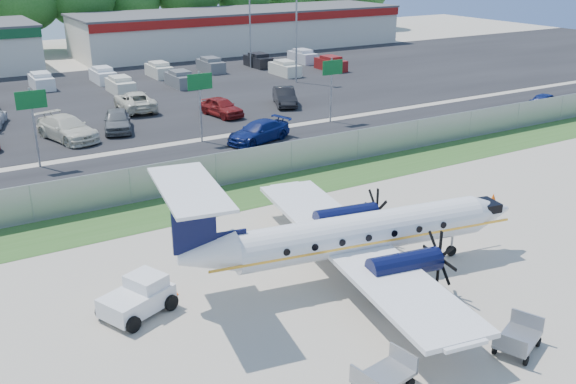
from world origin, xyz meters
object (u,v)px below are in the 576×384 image
aircraft (355,234)px  baggage_cart_near (384,375)px  baggage_cart_far (518,338)px  pushback_tug (139,297)px

aircraft → baggage_cart_near: aircraft is taller
baggage_cart_near → baggage_cart_far: 5.23m
aircraft → baggage_cart_far: bearing=-77.7°
pushback_tug → baggage_cart_near: (5.05, -8.17, -0.20)m
pushback_tug → baggage_cart_near: size_ratio=1.46×
aircraft → baggage_cart_far: (1.58, -7.24, -1.40)m
aircraft → baggage_cart_far: aircraft is taller
baggage_cart_near → baggage_cart_far: (5.18, -0.73, -0.00)m
aircraft → baggage_cart_far: size_ratio=7.22×
aircraft → pushback_tug: bearing=169.1°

